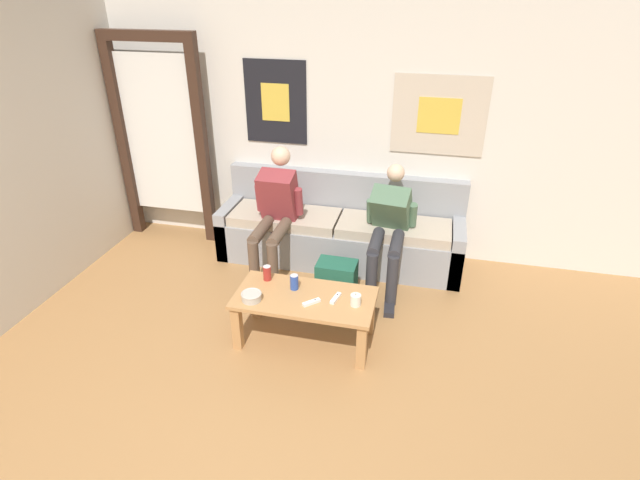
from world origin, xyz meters
TOP-DOWN VIEW (x-y plane):
  - ground_plane at (0.00, 0.00)m, footprint 18.00×18.00m
  - wall_back at (0.00, 3.01)m, footprint 10.00×0.07m
  - door_frame at (-1.78, 2.79)m, footprint 1.00×0.10m
  - couch at (0.14, 2.68)m, footprint 2.42×0.66m
  - coffee_table at (0.14, 1.34)m, footprint 1.08×0.54m
  - person_seated_adult at (-0.41, 2.33)m, footprint 0.47×0.91m
  - person_seated_teen at (0.66, 2.36)m, footprint 0.47×0.99m
  - backpack at (0.26, 1.95)m, footprint 0.35×0.27m
  - ceramic_bowl at (-0.24, 1.20)m, footprint 0.16×0.16m
  - pillar_candle at (0.54, 1.32)m, footprint 0.08×0.08m
  - drink_can_blue at (0.03, 1.42)m, footprint 0.07×0.07m
  - drink_can_red at (-0.22, 1.50)m, footprint 0.07×0.07m
  - game_controller_near_left at (0.38, 1.35)m, footprint 0.06×0.15m
  - game_controller_near_right at (0.21, 1.26)m, footprint 0.13×0.12m

SIDE VIEW (x-z plane):
  - ground_plane at x=0.00m, z-range 0.00..0.00m
  - backpack at x=0.26m, z-range -0.01..0.36m
  - couch at x=0.14m, z-range -0.13..0.72m
  - coffee_table at x=0.14m, z-range 0.13..0.54m
  - game_controller_near_left at x=0.38m, z-range 0.41..0.44m
  - game_controller_near_right at x=0.21m, z-range 0.41..0.44m
  - ceramic_bowl at x=-0.24m, z-range 0.42..0.48m
  - pillar_candle at x=0.54m, z-range 0.41..0.51m
  - drink_can_blue at x=0.03m, z-range 0.41..0.54m
  - drink_can_red at x=-0.22m, z-range 0.41..0.54m
  - person_seated_teen at x=0.66m, z-range 0.06..1.12m
  - person_seated_adult at x=-0.41m, z-range 0.05..1.24m
  - door_frame at x=-1.78m, z-range 0.12..2.27m
  - wall_back at x=0.00m, z-range 0.00..2.55m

